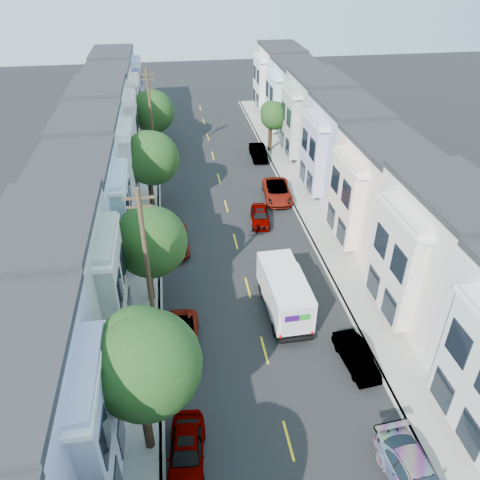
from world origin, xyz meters
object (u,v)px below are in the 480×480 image
Objects in this scene: tree_e at (152,112)px; utility_pole_near at (148,270)px; parked_left_b at (187,451)px; parked_right_b at (356,356)px; parked_left_c at (180,340)px; utility_pole_far at (151,119)px; tree_c at (150,242)px; parked_right_c at (277,192)px; tree_far_r at (273,116)px; fedex_truck at (284,292)px; lead_sedan at (260,216)px; parked_left_d at (174,241)px; parked_right_d at (258,152)px; tree_d at (151,159)px; tree_b at (144,365)px.

tree_e is 0.68× the size of utility_pole_near.
parked_left_b is 1.15× the size of parked_right_b.
utility_pole_far is at bearing 95.12° from parked_left_c.
tree_c is 1.30× the size of parked_right_c.
tree_far_r is 13.46m from utility_pole_far.
tree_c is 17.63m from parked_right_c.
fedex_truck is 1.53× the size of lead_sedan.
utility_pole_far is 16.89m from parked_left_d.
parked_left_d is at bearing -118.88° from parked_right_d.
tree_far_r is 38.70m from parked_left_b.
fedex_truck reaches higher than parked_right_d.
tree_c is at bearing -118.12° from tree_far_r.
parked_left_c is at bearing 95.85° from parked_left_b.
utility_pole_far is (0.00, 9.44, 0.33)m from tree_d.
tree_far_r is at bearing 61.88° from tree_c.
parked_right_d is at bearing 2.51° from utility_pole_far.
utility_pole_far is 27.50m from parked_left_c.
utility_pole_near is 16.05m from lead_sedan.
tree_b reaches higher than parked_right_b.
tree_e is 20.49m from lead_sedan.
fedex_truck is at bearing -100.46° from tree_far_r.
parked_right_c is 9.70m from parked_right_d.
tree_d is at bearing 116.76° from fedex_truck.
tree_far_r is at bearing 65.10° from utility_pole_near.
parked_left_d is 1.11× the size of parked_right_d.
tree_d is 1.35× the size of parked_right_c.
parked_right_b is at bearing -84.54° from parked_right_c.
tree_d is at bearing 90.01° from utility_pole_near.
tree_b is at bearing 151.02° from parked_left_b.
tree_d reaches higher than tree_far_r.
utility_pole_far is 1.89× the size of parked_right_c.
tree_e reaches higher than fedex_truck.
lead_sedan is (8.80, 8.92, -3.92)m from tree_c.
utility_pole_near is (0.00, -3.73, 0.58)m from tree_c.
tree_e is (0.00, 27.03, -0.12)m from tree_c.
parked_right_d is (11.20, 26.49, -4.43)m from utility_pole_near.
tree_c is 1.40× the size of parked_left_c.
tree_e is 1.20× the size of tree_far_r.
parked_right_b is at bearing 17.25° from tree_b.
tree_b is 35.93m from parked_right_d.
utility_pole_near is at bearing -118.25° from parked_right_c.
tree_c reaches higher than lead_sedan.
tree_c reaches higher than fedex_truck.
fedex_truck is (8.18, -29.53, -2.82)m from tree_e.
tree_b is 33.31m from utility_pole_far.
fedex_truck reaches higher than parked_right_b.
tree_far_r is 4.36m from parked_right_d.
tree_b is at bearing -100.56° from parked_left_c.
fedex_truck is 1.27× the size of parked_left_d.
lead_sedan is at bearing -105.59° from tree_far_r.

